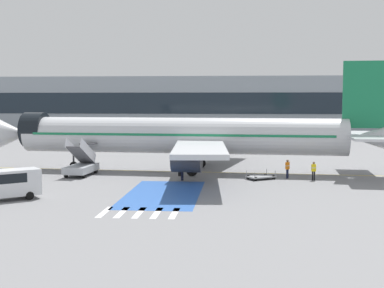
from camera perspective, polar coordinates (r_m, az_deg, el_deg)
ground_plane at (r=55.99m, az=0.39°, el=-3.10°), size 600.00×600.00×0.00m
apron_leadline_yellow at (r=56.99m, az=-1.16°, el=-2.96°), size 78.18×5.72×0.01m
apron_stand_patch_blue at (r=43.66m, az=-3.09°, el=-5.33°), size 5.94×13.37×0.01m
apron_walkway_bar_0 at (r=37.17m, az=-9.32°, el=-7.17°), size 0.44×3.60×0.01m
apron_walkway_bar_1 at (r=36.89m, az=-7.50°, el=-7.24°), size 0.44×3.60×0.01m
apron_walkway_bar_2 at (r=36.65m, az=-5.65°, el=-7.30°), size 0.44×3.60×0.01m
apron_walkway_bar_3 at (r=36.45m, az=-3.79°, el=-7.35°), size 0.44×3.60×0.01m
apron_walkway_bar_4 at (r=36.29m, az=-1.90°, el=-7.40°), size 0.44×3.60×0.01m
airliner at (r=56.49m, az=-0.52°, el=0.88°), size 44.39×32.22×11.50m
boarding_stairs_forward at (r=55.11m, az=-11.72°, el=-2.29°), size 2.53×5.35×3.95m
fuel_tanker at (r=79.14m, az=4.27°, el=0.39°), size 10.04×3.85×3.29m
service_van_0 at (r=43.10m, az=-19.29°, el=-3.88°), size 5.11×4.63×2.31m
baggage_cart at (r=51.85m, az=7.35°, el=-3.48°), size 2.99×2.70×0.87m
ground_crew_0 at (r=53.58m, az=-1.34°, el=-2.42°), size 0.48×0.45×1.66m
ground_crew_1 at (r=52.78m, az=10.15°, el=-2.48°), size 0.45×0.48×1.84m
ground_crew_2 at (r=51.95m, az=12.85°, el=-2.68°), size 0.45×0.26×1.78m
ground_crew_3 at (r=50.61m, az=-1.05°, el=-2.80°), size 0.46×0.47×1.73m
terminal_building at (r=119.13m, az=-4.99°, el=4.08°), size 104.45×12.10×12.58m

